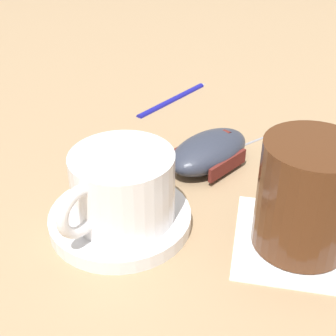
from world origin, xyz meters
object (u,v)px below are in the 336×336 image
at_px(saucer, 120,219).
at_px(pen, 174,97).
at_px(coffee_cup, 122,187).
at_px(computer_mouse, 208,153).
at_px(drinking_glass, 307,196).

distance_m(saucer, pen, 0.28).
relative_size(coffee_cup, computer_mouse, 0.95).
height_order(coffee_cup, pen, coffee_cup).
bearing_deg(saucer, computer_mouse, -113.06).
bearing_deg(coffee_cup, pen, -81.94).
bearing_deg(drinking_glass, pen, -52.94).
bearing_deg(pen, coffee_cup, 98.06).
xyz_separation_m(saucer, coffee_cup, (-0.00, 0.00, 0.04)).
distance_m(computer_mouse, drinking_glass, 0.15).
bearing_deg(coffee_cup, drinking_glass, -169.92).
height_order(computer_mouse, pen, computer_mouse).
bearing_deg(pen, computer_mouse, 119.01).
bearing_deg(drinking_glass, computer_mouse, -42.78).
distance_m(saucer, computer_mouse, 0.13).
bearing_deg(computer_mouse, drinking_glass, 137.22).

